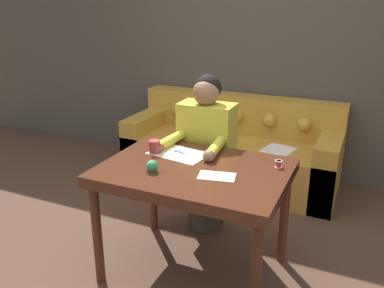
{
  "coord_description": "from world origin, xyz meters",
  "views": [
    {
      "loc": [
        1.03,
        -2.06,
        1.73
      ],
      "look_at": [
        0.03,
        0.17,
        0.85
      ],
      "focal_mm": 38.0,
      "sensor_mm": 36.0,
      "label": 1
    }
  ],
  "objects_px": {
    "dining_table": "(194,180)",
    "thread_spool": "(279,164)",
    "person": "(206,155)",
    "couch": "(232,151)",
    "scissors": "(180,153)",
    "pin_cushion": "(152,167)",
    "mug": "(155,147)"
  },
  "relations": [
    {
      "from": "dining_table",
      "to": "thread_spool",
      "type": "bearing_deg",
      "value": 23.95
    },
    {
      "from": "person",
      "to": "thread_spool",
      "type": "bearing_deg",
      "value": -28.11
    },
    {
      "from": "couch",
      "to": "scissors",
      "type": "xyz_separation_m",
      "value": [
        0.07,
        -1.31,
        0.45
      ]
    },
    {
      "from": "pin_cushion",
      "to": "scissors",
      "type": "bearing_deg",
      "value": 86.87
    },
    {
      "from": "couch",
      "to": "person",
      "type": "distance_m",
      "value": 1.01
    },
    {
      "from": "scissors",
      "to": "pin_cushion",
      "type": "height_order",
      "value": "pin_cushion"
    },
    {
      "from": "couch",
      "to": "dining_table",
      "type": "bearing_deg",
      "value": -80.34
    },
    {
      "from": "couch",
      "to": "pin_cushion",
      "type": "bearing_deg",
      "value": -88.27
    },
    {
      "from": "thread_spool",
      "to": "pin_cushion",
      "type": "height_order",
      "value": "pin_cushion"
    },
    {
      "from": "dining_table",
      "to": "pin_cushion",
      "type": "height_order",
      "value": "pin_cushion"
    },
    {
      "from": "pin_cushion",
      "to": "dining_table",
      "type": "bearing_deg",
      "value": 39.33
    },
    {
      "from": "mug",
      "to": "thread_spool",
      "type": "bearing_deg",
      "value": 7.08
    },
    {
      "from": "mug",
      "to": "pin_cushion",
      "type": "bearing_deg",
      "value": -63.86
    },
    {
      "from": "dining_table",
      "to": "scissors",
      "type": "distance_m",
      "value": 0.27
    },
    {
      "from": "scissors",
      "to": "thread_spool",
      "type": "xyz_separation_m",
      "value": [
        0.65,
        0.03,
        0.02
      ]
    },
    {
      "from": "person",
      "to": "pin_cushion",
      "type": "distance_m",
      "value": 0.73
    },
    {
      "from": "person",
      "to": "thread_spool",
      "type": "xyz_separation_m",
      "value": [
        0.62,
        -0.33,
        0.16
      ]
    },
    {
      "from": "person",
      "to": "pin_cushion",
      "type": "bearing_deg",
      "value": -94.75
    },
    {
      "from": "scissors",
      "to": "couch",
      "type": "bearing_deg",
      "value": 93.02
    },
    {
      "from": "person",
      "to": "scissors",
      "type": "distance_m",
      "value": 0.38
    },
    {
      "from": "dining_table",
      "to": "thread_spool",
      "type": "xyz_separation_m",
      "value": [
        0.47,
        0.21,
        0.11
      ]
    },
    {
      "from": "dining_table",
      "to": "mug",
      "type": "distance_m",
      "value": 0.38
    },
    {
      "from": "thread_spool",
      "to": "person",
      "type": "bearing_deg",
      "value": 151.89
    },
    {
      "from": "couch",
      "to": "scissors",
      "type": "distance_m",
      "value": 1.38
    },
    {
      "from": "mug",
      "to": "person",
      "type": "bearing_deg",
      "value": 65.72
    },
    {
      "from": "pin_cushion",
      "to": "couch",
      "type": "bearing_deg",
      "value": 91.73
    },
    {
      "from": "couch",
      "to": "pin_cushion",
      "type": "distance_m",
      "value": 1.73
    },
    {
      "from": "person",
      "to": "mug",
      "type": "distance_m",
      "value": 0.5
    },
    {
      "from": "person",
      "to": "scissors",
      "type": "bearing_deg",
      "value": -96.33
    },
    {
      "from": "scissors",
      "to": "pin_cushion",
      "type": "distance_m",
      "value": 0.35
    },
    {
      "from": "dining_table",
      "to": "couch",
      "type": "xyz_separation_m",
      "value": [
        -0.25,
        1.49,
        -0.37
      ]
    },
    {
      "from": "dining_table",
      "to": "pin_cushion",
      "type": "xyz_separation_m",
      "value": [
        -0.2,
        -0.17,
        0.12
      ]
    }
  ]
}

